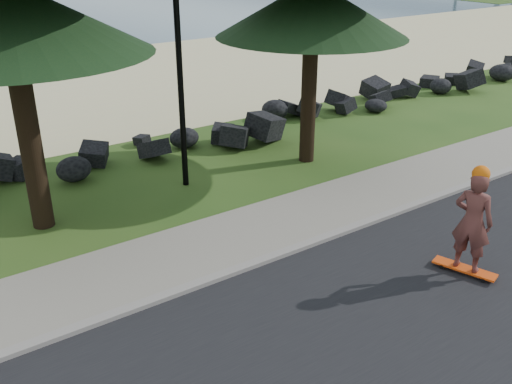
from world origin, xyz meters
The scene contains 8 objects.
ground centered at (0.00, 0.00, 0.00)m, with size 160.00×160.00×0.00m, color #264917.
road centered at (0.00, -4.50, 0.01)m, with size 160.00×7.00×0.02m, color black.
kerb centered at (0.00, -0.90, 0.05)m, with size 160.00×0.20×0.10m, color gray.
sidewalk centered at (0.00, 0.20, 0.04)m, with size 160.00×2.00×0.08m, color gray.
beach_sand centered at (0.00, 14.50, 0.01)m, with size 160.00×15.00×0.01m, color beige.
seawall_boulders centered at (0.00, 5.60, 0.00)m, with size 60.00×2.40×1.10m, color black, non-canonical shape.
lamp_post centered at (0.00, 3.20, 4.13)m, with size 0.25×0.14×8.14m.
skateboarder centered at (2.18, -3.28, 1.05)m, with size 0.63×1.15×2.08m.
Camera 1 is at (-5.95, -8.35, 5.58)m, focal length 40.00 mm.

